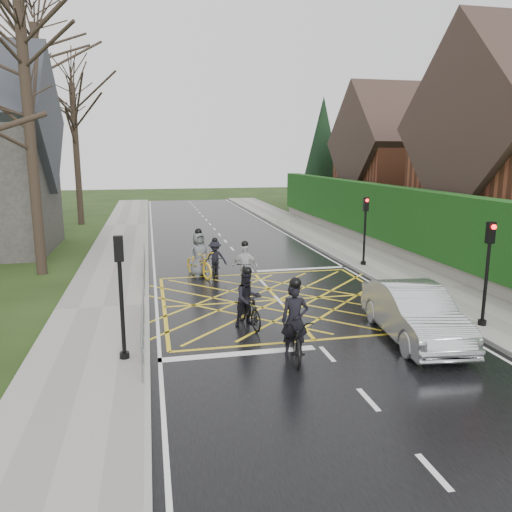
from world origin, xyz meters
name	(u,v)px	position (x,y,z in m)	size (l,w,h in m)	color
ground	(278,300)	(0.00, 0.00, 0.00)	(120.00, 120.00, 0.00)	black
road	(278,300)	(0.00, 0.00, 0.01)	(9.00, 80.00, 0.01)	black
sidewalk_right	(431,289)	(6.00, 0.00, 0.07)	(3.00, 80.00, 0.15)	gray
sidewalk_left	(103,309)	(-6.00, 0.00, 0.07)	(3.00, 80.00, 0.15)	gray
stone_wall	(398,251)	(7.75, 6.00, 0.35)	(0.50, 38.00, 0.70)	slate
hedge	(400,216)	(7.75, 6.00, 2.10)	(0.90, 38.00, 2.80)	#103D11
house_far	(409,164)	(14.75, 18.00, 4.36)	(9.80, 8.80, 10.30)	brown
conifer	(322,155)	(10.75, 26.00, 4.99)	(4.60, 4.60, 10.00)	black
tree_near	(25,82)	(-9.00, 6.00, 7.91)	(9.24, 9.24, 11.44)	black
tree_mid	(39,88)	(-10.00, 14.00, 8.63)	(10.08, 10.08, 12.48)	black
tree_far	(74,124)	(-9.30, 22.00, 7.19)	(8.40, 8.40, 10.40)	black
railing_south	(143,319)	(-4.65, -3.50, 0.78)	(0.05, 5.04, 1.03)	slate
railing_north	(144,261)	(-4.65, 4.00, 0.79)	(0.05, 6.04, 1.03)	slate
traffic_light_ne	(365,232)	(5.10, 4.20, 1.66)	(0.24, 0.31, 3.21)	black
traffic_light_se	(487,275)	(5.10, -4.20, 1.66)	(0.24, 0.31, 3.21)	black
traffic_light_sw	(121,299)	(-5.10, -4.50, 1.66)	(0.24, 0.31, 3.21)	black
cyclist_rear	(295,332)	(-0.86, -4.97, 0.68)	(1.12, 2.24, 2.08)	black
cyclist_back	(248,304)	(-1.57, -2.41, 0.69)	(0.92, 1.88, 1.82)	black
cyclist_mid	(215,262)	(-1.72, 4.00, 0.61)	(1.07, 1.79, 1.66)	black
cyclist_front	(245,271)	(-0.84, 1.84, 0.68)	(1.13, 1.92, 1.86)	black
cyclist_lead	(199,260)	(-2.38, 4.12, 0.71)	(1.50, 2.23, 2.05)	gold
car	(414,313)	(2.74, -4.43, 0.76)	(1.60, 4.60, 1.52)	#BABEC2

